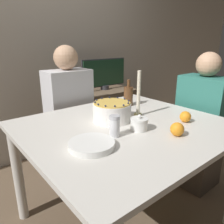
{
  "coord_description": "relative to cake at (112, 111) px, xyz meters",
  "views": [
    {
      "loc": [
        -0.91,
        -0.97,
        1.29
      ],
      "look_at": [
        -0.02,
        0.12,
        0.84
      ],
      "focal_mm": 35.0,
      "sensor_mm": 36.0,
      "label": 1
    }
  ],
  "objects": [
    {
      "name": "wall_behind",
      "position": [
        0.02,
        1.28,
        0.46
      ],
      "size": [
        8.0,
        0.05,
        2.6
      ],
      "color": "#ADA393",
      "rests_on": "ground_plane"
    },
    {
      "name": "plate_stack",
      "position": [
        -0.33,
        -0.25,
        -0.05
      ],
      "size": [
        0.24,
        0.24,
        0.03
      ],
      "color": "white",
      "rests_on": "dining_table"
    },
    {
      "name": "person_woman_floral",
      "position": [
        0.86,
        -0.19,
        -0.31
      ],
      "size": [
        0.34,
        0.4,
        1.21
      ],
      "rotation": [
        0.0,
        0.0,
        1.57
      ],
      "color": "#473D33",
      "rests_on": "ground_plane"
    },
    {
      "name": "sugar_shaker",
      "position": [
        -0.16,
        -0.21,
        -0.0
      ],
      "size": [
        0.06,
        0.06,
        0.12
      ],
      "color": "white",
      "rests_on": "dining_table"
    },
    {
      "name": "person_man_blue_shirt",
      "position": [
        0.02,
        0.66,
        -0.29
      ],
      "size": [
        0.4,
        0.34,
        1.26
      ],
      "rotation": [
        0.0,
        0.0,
        3.14
      ],
      "color": "#595960",
      "rests_on": "ground_plane"
    },
    {
      "name": "orange_fruit_1",
      "position": [
        0.36,
        -0.33,
        -0.03
      ],
      "size": [
        0.07,
        0.07,
        0.07
      ],
      "color": "orange",
      "rests_on": "dining_table"
    },
    {
      "name": "side_cabinet",
      "position": [
        0.69,
        0.99,
        -0.47
      ],
      "size": [
        0.64,
        0.5,
        0.74
      ],
      "color": "brown",
      "rests_on": "ground_plane"
    },
    {
      "name": "dining_table",
      "position": [
        0.02,
        -0.12,
        -0.18
      ],
      "size": [
        1.27,
        1.15,
        0.78
      ],
      "color": "beige",
      "rests_on": "ground_plane"
    },
    {
      "name": "orange_fruit_0",
      "position": [
        0.13,
        -0.43,
        -0.02
      ],
      "size": [
        0.08,
        0.08,
        0.08
      ],
      "color": "orange",
      "rests_on": "dining_table"
    },
    {
      "name": "tv_monitor",
      "position": [
        0.69,
        0.99,
        0.09
      ],
      "size": [
        0.61,
        0.1,
        0.36
      ],
      "color": "#2D2D33",
      "rests_on": "side_cabinet"
    },
    {
      "name": "ground_plane",
      "position": [
        0.02,
        -0.12,
        -0.84
      ],
      "size": [
        12.0,
        12.0,
        0.0
      ],
      "primitive_type": "plane",
      "color": "brown"
    },
    {
      "name": "cake",
      "position": [
        0.0,
        0.0,
        0.0
      ],
      "size": [
        0.26,
        0.26,
        0.14
      ],
      "color": "white",
      "rests_on": "dining_table"
    },
    {
      "name": "candle",
      "position": [
        0.21,
        -0.04,
        0.07
      ],
      "size": [
        0.06,
        0.06,
        0.33
      ],
      "color": "tan",
      "rests_on": "dining_table"
    },
    {
      "name": "bottle",
      "position": [
        0.34,
        0.2,
        0.02
      ],
      "size": [
        0.08,
        0.08,
        0.22
      ],
      "color": "brown",
      "rests_on": "dining_table"
    },
    {
      "name": "sugar_bowl",
      "position": [
        0.02,
        -0.23,
        -0.03
      ],
      "size": [
        0.11,
        0.11,
        0.1
      ],
      "color": "white",
      "rests_on": "dining_table"
    }
  ]
}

